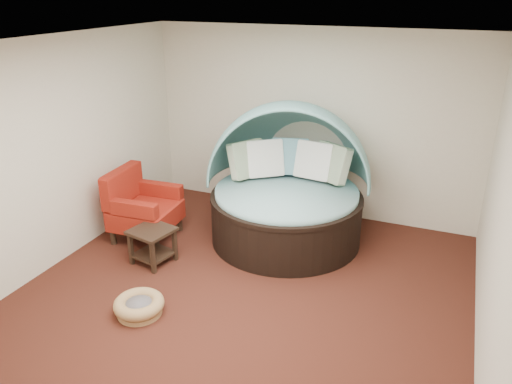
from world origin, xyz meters
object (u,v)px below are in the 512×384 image
at_px(red_armchair, 141,207).
at_px(side_table, 152,241).
at_px(canopy_daybed, 288,177).
at_px(pet_basket, 139,306).

relative_size(red_armchair, side_table, 1.71).
height_order(canopy_daybed, pet_basket, canopy_daybed).
bearing_deg(side_table, pet_basket, -64.82).
relative_size(canopy_daybed, red_armchair, 2.63).
height_order(canopy_daybed, red_armchair, canopy_daybed).
distance_m(pet_basket, red_armchair, 1.88).
xyz_separation_m(canopy_daybed, side_table, (-1.33, -1.37, -0.58)).
distance_m(canopy_daybed, pet_basket, 2.64).
bearing_deg(red_armchair, canopy_daybed, 19.82).
distance_m(canopy_daybed, red_armchair, 2.08).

